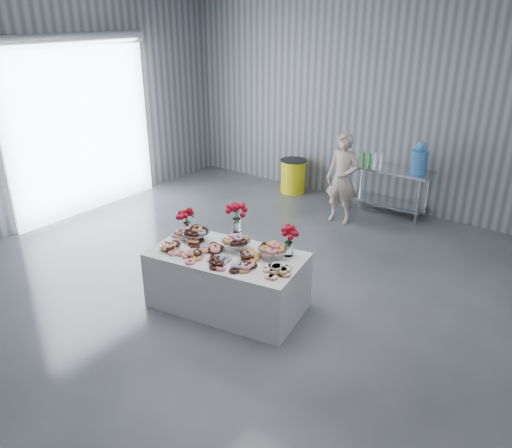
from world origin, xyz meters
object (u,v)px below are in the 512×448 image
(person, at_px, (343,179))
(trash_barrel, at_px, (293,176))
(display_table, at_px, (228,280))
(prep_table, at_px, (389,183))
(water_jug, at_px, (419,159))

(person, relative_size, trash_barrel, 2.32)
(display_table, bearing_deg, prep_table, 85.02)
(water_jug, bearing_deg, prep_table, 180.00)
(prep_table, bearing_deg, trash_barrel, -180.00)
(water_jug, bearing_deg, display_table, -101.69)
(display_table, relative_size, prep_table, 1.27)
(person, height_order, trash_barrel, person)
(prep_table, bearing_deg, display_table, -94.98)
(prep_table, relative_size, person, 0.93)
(trash_barrel, bearing_deg, display_table, -67.84)
(display_table, height_order, trash_barrel, display_table)
(water_jug, relative_size, person, 0.34)
(display_table, xyz_separation_m, trash_barrel, (-1.70, 4.18, -0.03))
(display_table, bearing_deg, water_jug, 78.31)
(prep_table, xyz_separation_m, person, (-0.53, -0.81, 0.18))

